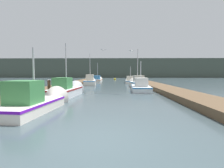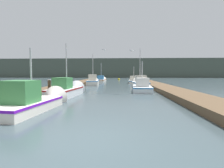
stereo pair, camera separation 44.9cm
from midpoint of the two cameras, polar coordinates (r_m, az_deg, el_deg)
ground_plane at (r=4.87m, az=-6.17°, el=-17.62°), size 200.00×200.00×0.00m
dock_left at (r=21.43m, az=-13.59°, el=-0.60°), size 2.28×40.00×0.40m
dock_right at (r=21.06m, az=15.75°, el=-0.71°), size 2.28×40.00×0.40m
distant_shore_ridge at (r=69.82m, az=2.41°, el=5.08°), size 120.00×16.00×6.88m
fishing_boat_0 at (r=9.14m, az=-22.67°, el=-5.13°), size 1.92×4.81×3.40m
fishing_boat_1 at (r=13.99m, az=-13.42°, el=-1.82°), size 1.90×4.72×4.43m
fishing_boat_2 at (r=17.61m, az=10.40°, el=-0.90°), size 2.01×5.22×3.41m
fishing_boat_3 at (r=21.79m, az=9.55°, el=0.24°), size 1.87×4.56×5.10m
fishing_boat_4 at (r=25.74m, az=-5.71°, el=0.83°), size 1.92×4.73×4.89m
fishing_boat_5 at (r=30.50m, az=7.51°, el=1.04°), size 1.87×4.91×3.40m
fishing_boat_6 at (r=35.42m, az=-3.11°, el=1.42°), size 1.72×5.16×4.26m
mooring_piling_0 at (r=33.31m, az=-5.60°, el=1.51°), size 0.23×0.23×0.99m
mooring_piling_1 at (r=13.22m, az=-18.86°, el=-1.36°), size 0.24×0.24×1.28m
channel_buoy at (r=43.17m, az=2.55°, el=1.57°), size 0.55×0.55×1.05m
seagull_lead at (r=17.65m, az=-1.62°, el=11.09°), size 0.54×0.35×0.12m
seagull_1 at (r=15.05m, az=7.45°, el=10.73°), size 0.51×0.42×0.12m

